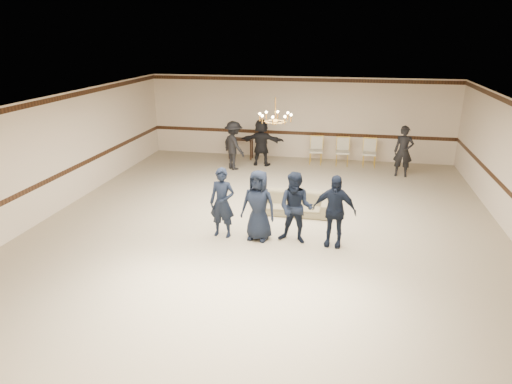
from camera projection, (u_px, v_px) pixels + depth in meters
room at (269, 166)px, 11.58m from camera, size 12.01×14.01×3.21m
chair_rail at (298, 133)px, 18.24m from camera, size 12.00×0.02×0.14m
crown_molding at (300, 80)px, 17.56m from camera, size 12.00×0.02×0.14m
chandelier at (275, 110)px, 12.09m from camera, size 0.94×0.94×0.89m
boy_a at (222, 203)px, 11.16m from camera, size 0.67×0.47×1.75m
boy_b at (258, 205)px, 11.00m from camera, size 0.93×0.69×1.75m
boy_c at (296, 208)px, 10.83m from camera, size 0.94×0.78×1.75m
boy_d at (334, 211)px, 10.67m from camera, size 1.07×0.56×1.75m
settee at (293, 203)px, 12.76m from camera, size 2.05×0.82×0.60m
adult_left at (234, 145)px, 16.73m from camera, size 1.29×1.27×1.78m
adult_mid at (261, 142)px, 17.21m from camera, size 1.68×0.61×1.78m
adult_right at (403, 151)px, 15.90m from camera, size 0.70×0.50×1.78m
banquet_chair_left at (316, 151)px, 17.52m from camera, size 0.54×0.54×1.04m
banquet_chair_mid at (342, 152)px, 17.33m from camera, size 0.55×0.55×1.04m
banquet_chair_right at (369, 153)px, 17.15m from camera, size 0.53×0.53×1.04m
console_table at (241, 148)px, 18.29m from camera, size 1.00×0.46×0.82m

